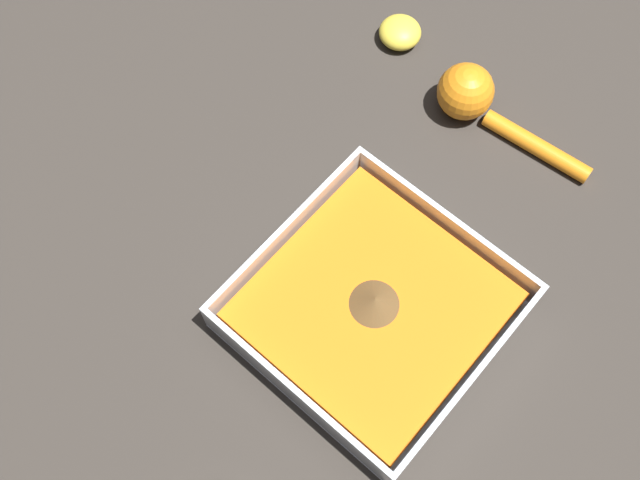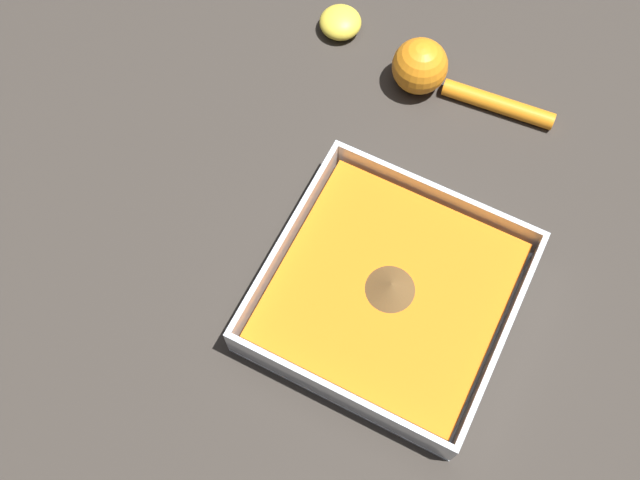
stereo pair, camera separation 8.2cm
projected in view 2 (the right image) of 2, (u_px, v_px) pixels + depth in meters
The scene contains 4 objects.
ground_plane at pixel (363, 281), 0.83m from camera, with size 4.00×4.00×0.00m, color #332D28.
square_dish at pixel (389, 295), 0.80m from camera, with size 0.25×0.25×0.06m.
lemon_squeezer at pixel (432, 72), 0.91m from camera, with size 0.07×0.21×0.07m.
lemon_half at pixel (340, 22), 0.96m from camera, with size 0.05×0.05×0.03m.
Camera 2 is at (0.28, 0.09, 0.78)m, focal length 42.00 mm.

